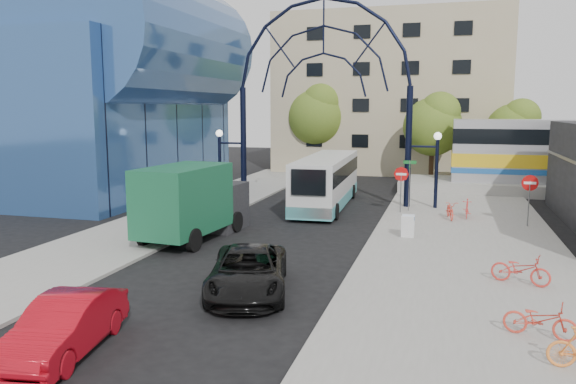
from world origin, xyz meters
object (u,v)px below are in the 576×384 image
(black_suv, at_px, (248,271))
(red_sedan, at_px, (65,326))
(bike_far_c, at_px, (540,320))
(tree_north_c, at_px, (515,127))
(city_bus, at_px, (327,180))
(tree_north_a, at_px, (434,123))
(bike_far_a, at_px, (521,269))
(stop_sign, at_px, (401,178))
(bike_near_a, at_px, (450,210))
(bike_near_b, at_px, (467,208))
(sandwich_board, at_px, (408,224))
(do_not_enter_sign, at_px, (530,188))
(green_truck, at_px, (194,202))
(tree_north_b, at_px, (318,114))
(street_name_sign, at_px, (409,175))
(gateway_arch, at_px, (323,59))

(black_suv, height_order, red_sedan, black_suv)
(bike_far_c, bearing_deg, tree_north_c, 8.22)
(city_bus, xyz_separation_m, black_suv, (0.91, -16.11, -0.84))
(tree_north_a, distance_m, red_sedan, 34.94)
(tree_north_c, relative_size, bike_far_a, 3.51)
(stop_sign, xyz_separation_m, bike_near_a, (2.61, -1.12, -1.41))
(tree_north_a, bearing_deg, bike_near_b, -81.64)
(red_sedan, relative_size, bike_near_b, 2.58)
(sandwich_board, relative_size, bike_near_a, 0.56)
(tree_north_a, distance_m, bike_far_a, 26.21)
(do_not_enter_sign, relative_size, black_suv, 0.49)
(do_not_enter_sign, height_order, black_suv, do_not_enter_sign)
(tree_north_c, distance_m, bike_near_a, 18.07)
(bike_far_c, bearing_deg, bike_far_a, 12.11)
(tree_north_a, relative_size, black_suv, 1.38)
(green_truck, distance_m, bike_far_a, 13.61)
(do_not_enter_sign, relative_size, city_bus, 0.23)
(tree_north_b, height_order, red_sedan, tree_north_b)
(red_sedan, bearing_deg, sandwich_board, 54.64)
(street_name_sign, bearing_deg, stop_sign, -123.64)
(green_truck, height_order, red_sedan, green_truck)
(stop_sign, height_order, city_bus, city_bus)
(stop_sign, xyz_separation_m, do_not_enter_sign, (6.20, -2.00, -0.02))
(gateway_arch, distance_m, bike_near_b, 11.74)
(city_bus, distance_m, bike_near_a, 7.54)
(do_not_enter_sign, bearing_deg, green_truck, -156.70)
(city_bus, bearing_deg, do_not_enter_sign, -20.27)
(tree_north_a, bearing_deg, city_bus, -114.67)
(stop_sign, relative_size, tree_north_b, 0.31)
(bike_near_a, bearing_deg, street_name_sign, 133.29)
(stop_sign, bearing_deg, red_sedan, -107.19)
(bike_near_a, bearing_deg, black_suv, -123.11)
(tree_north_a, distance_m, bike_near_a, 15.63)
(stop_sign, bearing_deg, tree_north_c, 65.31)
(sandwich_board, bearing_deg, stop_sign, 97.57)
(stop_sign, bearing_deg, bike_far_c, -73.82)
(do_not_enter_sign, bearing_deg, red_sedan, -124.56)
(city_bus, bearing_deg, bike_near_b, -16.54)
(gateway_arch, bearing_deg, do_not_enter_sign, -19.99)
(street_name_sign, distance_m, city_bus, 4.92)
(tree_north_b, relative_size, city_bus, 0.74)
(tree_north_b, distance_m, red_sedan, 38.25)
(stop_sign, height_order, tree_north_a, tree_north_a)
(tree_north_b, xyz_separation_m, tree_north_c, (16.00, -2.00, -0.99))
(green_truck, height_order, black_suv, green_truck)
(tree_north_a, xyz_separation_m, bike_near_a, (1.29, -15.05, -4.03))
(stop_sign, height_order, do_not_enter_sign, stop_sign)
(tree_north_b, relative_size, black_suv, 1.58)
(stop_sign, xyz_separation_m, sandwich_board, (0.80, -6.02, -1.25))
(black_suv, distance_m, bike_near_a, 14.87)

